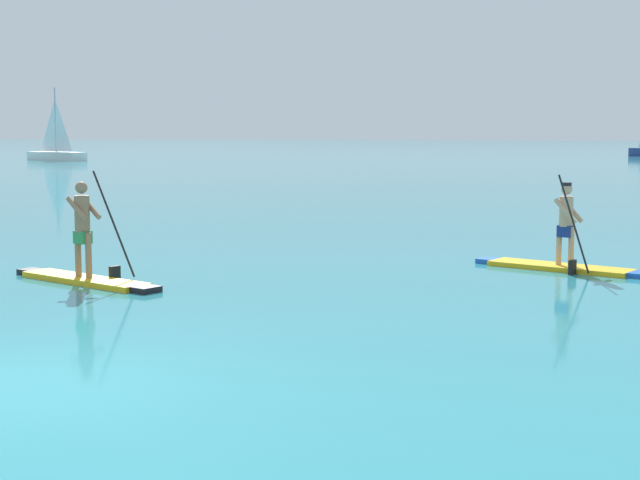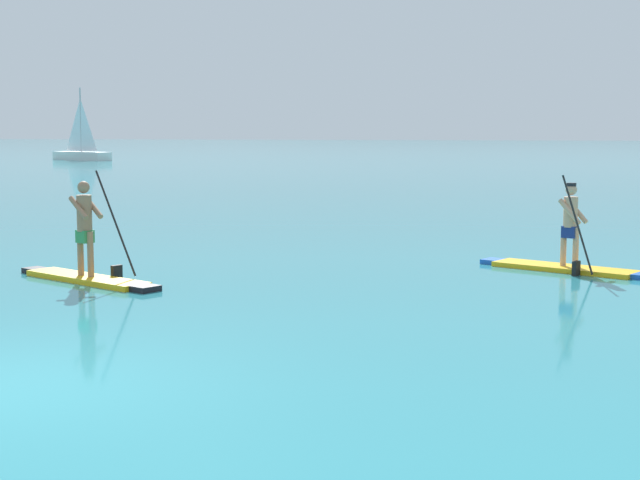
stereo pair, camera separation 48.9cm
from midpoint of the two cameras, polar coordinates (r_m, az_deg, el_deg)
The scene contains 3 objects.
paddleboarder_mid_center at distance 17.09m, azimuth -12.88°, elevation -1.14°, with size 3.32×1.91×1.97m.
paddleboarder_far_right at distance 18.56m, azimuth 15.24°, elevation -0.76°, with size 3.26×1.89×1.87m.
sailboat_left_horizon at distance 84.28m, azimuth -13.84°, elevation 5.13°, with size 6.24×4.01×6.13m.
Camera 2 is at (5.58, -8.65, 2.65)m, focal length 53.78 mm.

